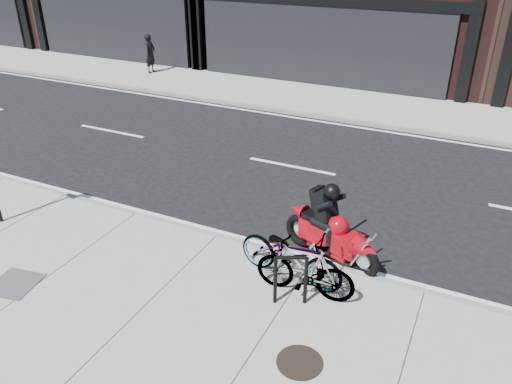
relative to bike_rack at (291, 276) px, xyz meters
The scene contains 10 objects.
ground 3.87m from the bike_rack, 122.91° to the left, with size 120.00×120.00×0.00m, color black.
sidewalk_near 2.81m from the bike_rack, 138.94° to the right, with size 60.00×6.00×0.13m, color gray.
sidewalk_far 11.16m from the bike_rack, 100.70° to the left, with size 60.00×3.50×0.13m, color gray.
bike_rack is the anchor object (origin of this frame).
bicycle_front 0.65m from the bike_rack, 112.08° to the left, with size 0.67×1.93×1.02m, color gray.
bicycle_rear 0.33m from the bike_rack, 66.59° to the left, with size 0.47×1.66×1.00m, color gray.
motorcycle 1.58m from the bike_rack, 81.59° to the left, with size 2.04×1.02×1.58m.
pedestrian 15.83m from the bike_rack, 134.19° to the left, with size 0.58×0.38×1.59m, color black.
manhole_cover 1.39m from the bike_rack, 61.50° to the right, with size 0.66×0.66×0.01m, color black.
utility_grate 4.73m from the bike_rack, 160.02° to the right, with size 0.75×0.75×0.01m, color #535356.
Camera 1 is at (4.33, -9.16, 5.46)m, focal length 35.00 mm.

